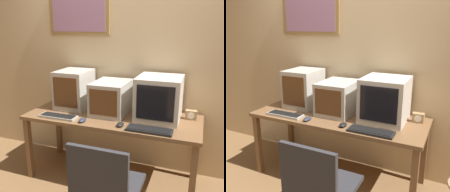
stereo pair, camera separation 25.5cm
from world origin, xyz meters
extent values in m
cube|color=#D1B284|center=(0.00, 1.14, 1.30)|extent=(8.00, 0.05, 2.60)
cube|color=olive|center=(-0.54, 1.10, 1.75)|extent=(0.75, 0.02, 0.42)
cube|color=gray|center=(-0.54, 1.09, 1.75)|extent=(0.66, 0.01, 0.36)
cube|color=brown|center=(0.00, 0.74, 0.71)|extent=(1.81, 0.70, 0.04)
cube|color=brown|center=(-0.85, 0.43, 0.35)|extent=(0.06, 0.06, 0.69)
cube|color=brown|center=(0.85, 0.43, 0.35)|extent=(0.06, 0.06, 0.69)
cube|color=brown|center=(-0.85, 1.04, 0.35)|extent=(0.06, 0.06, 0.69)
cube|color=brown|center=(0.85, 1.04, 0.35)|extent=(0.06, 0.06, 0.69)
cube|color=#B7B2A8|center=(-0.51, 0.87, 0.94)|extent=(0.34, 0.41, 0.43)
cube|color=#563319|center=(-0.51, 0.66, 0.95)|extent=(0.28, 0.01, 0.33)
cube|color=#B7B2A8|center=(-0.04, 0.82, 0.90)|extent=(0.36, 0.45, 0.34)
cube|color=#563319|center=(-0.04, 0.59, 0.91)|extent=(0.29, 0.01, 0.26)
cube|color=beige|center=(0.47, 0.83, 0.94)|extent=(0.43, 0.44, 0.43)
cube|color=black|center=(0.47, 0.61, 0.95)|extent=(0.35, 0.01, 0.33)
cube|color=#A8A399|center=(-0.50, 0.50, 0.74)|extent=(0.40, 0.13, 0.02)
cube|color=black|center=(-0.50, 0.50, 0.75)|extent=(0.36, 0.11, 0.00)
cube|color=black|center=(0.45, 0.48, 0.74)|extent=(0.41, 0.15, 0.02)
cube|color=black|center=(0.45, 0.48, 0.75)|extent=(0.38, 0.12, 0.00)
ellipsoid|color=#282D3D|center=(-0.21, 0.48, 0.75)|extent=(0.06, 0.12, 0.03)
ellipsoid|color=black|center=(0.17, 0.50, 0.75)|extent=(0.06, 0.10, 0.04)
cube|color=#A38456|center=(0.78, 0.92, 0.77)|extent=(0.11, 0.06, 0.09)
cylinder|color=white|center=(0.78, 0.89, 0.77)|extent=(0.07, 0.00, 0.07)
cube|color=#2D2D33|center=(0.25, -0.02, 0.45)|extent=(0.47, 0.47, 0.04)
cube|color=#2D2D33|center=(0.25, -0.24, 0.67)|extent=(0.44, 0.04, 0.41)
camera|label=1|loc=(0.85, -1.57, 1.64)|focal=40.00mm
camera|label=2|loc=(1.08, -1.47, 1.64)|focal=40.00mm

